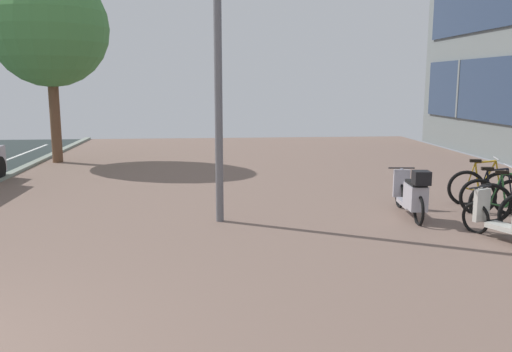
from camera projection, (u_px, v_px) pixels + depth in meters
bicycle_rack_04 at (511, 204)px, 9.46m from camera, size 1.34×0.65×1.03m
bicycle_rack_05 at (495, 196)px, 10.16m from camera, size 1.32×0.47×0.98m
bicycle_rack_06 at (483, 188)px, 10.86m from camera, size 1.36×0.54×1.03m
scooter_mid at (412, 194)px, 9.80m from camera, size 0.55×1.90×1.00m
lamp_post at (218, 54)px, 9.15m from camera, size 0.20×0.52×5.33m
street_tree at (49, 28)px, 16.08m from camera, size 3.57×3.57×5.92m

